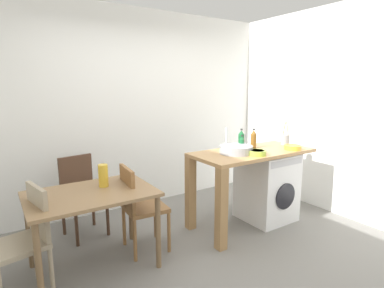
# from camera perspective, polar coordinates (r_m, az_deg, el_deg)

# --- Properties ---
(ground_plane) EXTENTS (5.46, 5.46, 0.00)m
(ground_plane) POSITION_cam_1_polar(r_m,az_deg,el_deg) (3.26, 2.45, -20.40)
(ground_plane) COLOR slate
(wall_back) EXTENTS (4.60, 0.10, 2.70)m
(wall_back) POSITION_cam_1_polar(r_m,az_deg,el_deg) (4.34, -11.09, 6.14)
(wall_back) COLOR white
(wall_back) RESTS_ON ground_plane
(wall_counter_side) EXTENTS (0.10, 3.80, 2.70)m
(wall_counter_side) POSITION_cam_1_polar(r_m,az_deg,el_deg) (4.42, 25.95, 5.33)
(wall_counter_side) COLOR white
(wall_counter_side) RESTS_ON ground_plane
(dining_table) EXTENTS (1.10, 0.76, 0.74)m
(dining_table) POSITION_cam_1_polar(r_m,az_deg,el_deg) (2.99, -18.09, -10.24)
(dining_table) COLOR olive
(dining_table) RESTS_ON ground_plane
(chair_person_seat) EXTENTS (0.47, 0.47, 0.90)m
(chair_person_seat) POSITION_cam_1_polar(r_m,az_deg,el_deg) (2.88, -28.32, -14.75)
(chair_person_seat) COLOR gray
(chair_person_seat) RESTS_ON ground_plane
(chair_opposite) EXTENTS (0.43, 0.43, 0.90)m
(chair_opposite) POSITION_cam_1_polar(r_m,az_deg,el_deg) (3.23, -9.91, -10.83)
(chair_opposite) COLOR olive
(chair_opposite) RESTS_ON ground_plane
(chair_spare_by_wall) EXTENTS (0.46, 0.46, 0.90)m
(chair_spare_by_wall) POSITION_cam_1_polar(r_m,az_deg,el_deg) (3.76, -19.86, -8.16)
(chair_spare_by_wall) COLOR #4C3323
(chair_spare_by_wall) RESTS_ON ground_plane
(kitchen_counter) EXTENTS (1.50, 0.68, 0.92)m
(kitchen_counter) POSITION_cam_1_polar(r_m,az_deg,el_deg) (3.65, 8.70, -4.05)
(kitchen_counter) COLOR tan
(kitchen_counter) RESTS_ON ground_plane
(washing_machine) EXTENTS (0.60, 0.61, 0.86)m
(washing_machine) POSITION_cam_1_polar(r_m,az_deg,el_deg) (4.06, 13.61, -7.56)
(washing_machine) COLOR white
(washing_machine) RESTS_ON ground_plane
(sink_basin) EXTENTS (0.38, 0.38, 0.09)m
(sink_basin) POSITION_cam_1_polar(r_m,az_deg,el_deg) (3.57, 8.18, -1.01)
(sink_basin) COLOR #9EA0A5
(sink_basin) RESTS_ON kitchen_counter
(tap) EXTENTS (0.02, 0.02, 0.28)m
(tap) POSITION_cam_1_polar(r_m,az_deg,el_deg) (3.68, 6.37, 0.91)
(tap) COLOR #B2B2B7
(tap) RESTS_ON kitchen_counter
(bottle_tall_green) EXTENTS (0.06, 0.06, 0.19)m
(bottle_tall_green) POSITION_cam_1_polar(r_m,az_deg,el_deg) (3.72, 9.20, 0.08)
(bottle_tall_green) COLOR #19592D
(bottle_tall_green) RESTS_ON kitchen_counter
(bottle_squat_brown) EXTENTS (0.07, 0.07, 0.24)m
(bottle_squat_brown) POSITION_cam_1_polar(r_m,az_deg,el_deg) (3.89, 9.09, 0.90)
(bottle_squat_brown) COLOR #19592D
(bottle_squat_brown) RESTS_ON kitchen_counter
(bottle_clear_small) EXTENTS (0.07, 0.07, 0.24)m
(bottle_clear_small) POSITION_cam_1_polar(r_m,az_deg,el_deg) (3.90, 11.32, 0.88)
(bottle_clear_small) COLOR brown
(bottle_clear_small) RESTS_ON kitchen_counter
(mixing_bowl) EXTENTS (0.20, 0.20, 0.06)m
(mixing_bowl) POSITION_cam_1_polar(r_m,az_deg,el_deg) (3.52, 11.93, -1.54)
(mixing_bowl) COLOR #A8C63D
(mixing_bowl) RESTS_ON kitchen_counter
(utensil_crock) EXTENTS (0.11, 0.11, 0.30)m
(utensil_crock) POSITION_cam_1_polar(r_m,az_deg,el_deg) (4.23, 16.84, 0.83)
(utensil_crock) COLOR gray
(utensil_crock) RESTS_ON kitchen_counter
(colander) EXTENTS (0.20, 0.20, 0.06)m
(colander) POSITION_cam_1_polar(r_m,az_deg,el_deg) (3.93, 18.13, -0.55)
(colander) COLOR gold
(colander) RESTS_ON kitchen_counter
(vase) EXTENTS (0.09, 0.09, 0.22)m
(vase) POSITION_cam_1_polar(r_m,az_deg,el_deg) (3.05, -16.09, -5.62)
(vase) COLOR gold
(vase) RESTS_ON dining_table
(scissors) EXTENTS (0.15, 0.06, 0.01)m
(scissors) POSITION_cam_1_polar(r_m,az_deg,el_deg) (3.65, 11.71, -1.53)
(scissors) COLOR #B2B2B7
(scissors) RESTS_ON kitchen_counter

